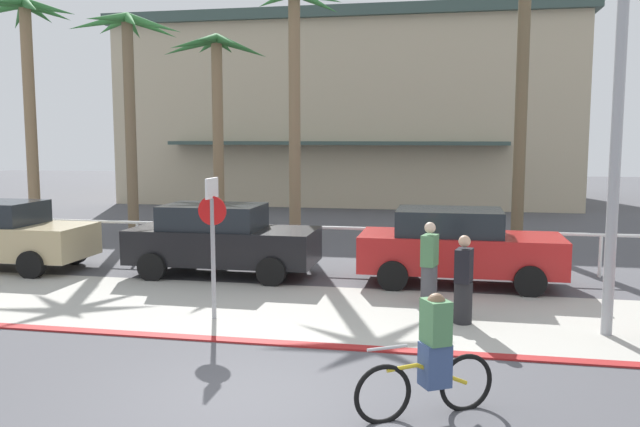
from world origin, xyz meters
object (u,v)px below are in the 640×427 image
palm_tree_2 (216,81)px  pedestrian_0 (463,284)px  palm_tree_3 (294,53)px  pedestrian_1 (429,267)px  palm_tree_1 (129,69)px  palm_tree_0 (26,56)px  stop_sign_bike_lane (213,228)px  car_black_1 (221,239)px  palm_tree_4 (525,7)px  streetlight_curb (624,72)px  cyclist_yellow_0 (431,358)px  car_tan_0 (0,234)px  car_red_2 (457,246)px

palm_tree_2 → pedestrian_0: 13.02m
pedestrian_0 → palm_tree_3: bearing=121.0°
pedestrian_1 → palm_tree_1: bearing=143.2°
palm_tree_2 → pedestrian_1: (7.26, -8.19, -4.36)m
palm_tree_0 → stop_sign_bike_lane: bearing=-41.2°
car_black_1 → pedestrian_1: bearing=-21.1°
palm_tree_4 → pedestrian_1: bearing=-107.9°
stop_sign_bike_lane → streetlight_curb: 7.21m
palm_tree_3 → cyclist_yellow_0: palm_tree_3 is taller
palm_tree_1 → car_black_1: 8.85m
car_tan_0 → car_red_2: bearing=2.0°
palm_tree_2 → pedestrian_0: size_ratio=4.20×
pedestrian_0 → pedestrian_1: pedestrian_1 is taller
palm_tree_4 → pedestrian_0: size_ratio=5.91×
palm_tree_1 → cyclist_yellow_0: palm_tree_1 is taller
palm_tree_2 → pedestrian_0: (7.89, -9.39, -4.39)m
cyclist_yellow_0 → car_tan_0: bearing=148.1°
palm_tree_2 → palm_tree_4: 9.86m
streetlight_curb → pedestrian_0: 4.27m
palm_tree_4 → pedestrian_0: bearing=-101.6°
palm_tree_4 → streetlight_curb: bearing=-86.4°
palm_tree_0 → palm_tree_2: bearing=20.1°
pedestrian_1 → palm_tree_0: bearing=154.3°
palm_tree_2 → pedestrian_1: size_ratio=4.04×
palm_tree_3 → car_black_1: bearing=-96.2°
car_tan_0 → palm_tree_3: bearing=41.3°
stop_sign_bike_lane → car_tan_0: stop_sign_bike_lane is taller
streetlight_curb → pedestrian_0: (-2.33, 0.45, -3.55)m
stop_sign_bike_lane → car_tan_0: size_ratio=0.58×
streetlight_curb → car_black_1: (-7.88, 3.55, -3.41)m
pedestrian_0 → pedestrian_1: (-0.63, 1.20, 0.03)m
palm_tree_0 → palm_tree_1: (2.80, 1.33, -0.33)m
streetlight_curb → stop_sign_bike_lane: bearing=-179.1°
palm_tree_3 → pedestrian_1: 9.73m
palm_tree_4 → pedestrian_0: (-1.76, -8.57, -6.25)m
palm_tree_0 → cyclist_yellow_0: 17.95m
streetlight_curb → cyclist_yellow_0: (-2.78, -3.49, -3.58)m
palm_tree_2 → palm_tree_3: bearing=-20.8°
stop_sign_bike_lane → pedestrian_1: size_ratio=1.56×
stop_sign_bike_lane → palm_tree_4: size_ratio=0.27×
stop_sign_bike_lane → palm_tree_0: size_ratio=0.34×
palm_tree_4 → pedestrian_1: 9.94m
palm_tree_1 → cyclist_yellow_0: 16.91m
palm_tree_4 → pedestrian_0: palm_tree_4 is taller
streetlight_curb → pedestrian_1: size_ratio=4.56×
car_black_1 → pedestrian_0: size_ratio=2.78×
palm_tree_1 → car_black_1: bearing=-47.7°
palm_tree_3 → car_black_1: 7.18m
stop_sign_bike_lane → car_red_2: stop_sign_bike_lane is taller
car_tan_0 → pedestrian_1: (10.61, -1.59, -0.11)m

